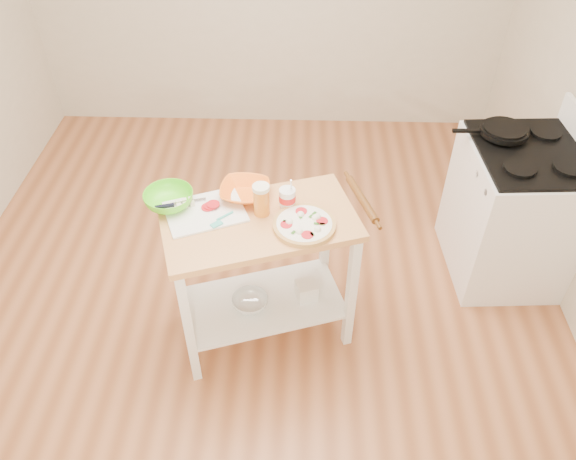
% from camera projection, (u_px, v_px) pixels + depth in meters
% --- Properties ---
extents(room_shell, '(4.04, 4.54, 2.74)m').
position_uv_depth(room_shell, '(241.00, 118.00, 2.78)').
color(room_shell, '#AC673F').
rests_on(room_shell, ground).
extents(prep_island, '(1.12, 0.83, 0.90)m').
position_uv_depth(prep_island, '(261.00, 256.00, 3.07)').
color(prep_island, tan).
rests_on(prep_island, ground).
extents(gas_stove, '(0.71, 0.81, 1.11)m').
position_uv_depth(gas_stove, '(512.00, 212.00, 3.61)').
color(gas_stove, white).
rests_on(gas_stove, ground).
extents(skillet, '(0.46, 0.29, 0.03)m').
position_uv_depth(skillet, '(503.00, 131.00, 3.39)').
color(skillet, black).
rests_on(skillet, gas_stove).
extents(pizza, '(0.32, 0.32, 0.05)m').
position_uv_depth(pizza, '(304.00, 224.00, 2.84)').
color(pizza, tan).
rests_on(pizza, prep_island).
extents(cutting_board, '(0.48, 0.43, 0.04)m').
position_uv_depth(cutting_board, '(204.00, 211.00, 2.94)').
color(cutting_board, white).
rests_on(cutting_board, prep_island).
extents(spatula, '(0.11, 0.14, 0.01)m').
position_uv_depth(spatula, '(221.00, 220.00, 2.87)').
color(spatula, '#41C0B0').
rests_on(spatula, cutting_board).
extents(knife, '(0.26, 0.11, 0.01)m').
position_uv_depth(knife, '(174.00, 205.00, 2.96)').
color(knife, silver).
rests_on(knife, cutting_board).
extents(orange_bowl, '(0.29, 0.29, 0.07)m').
position_uv_depth(orange_bowl, '(245.00, 191.00, 3.02)').
color(orange_bowl, orange).
rests_on(orange_bowl, prep_island).
extents(green_bowl, '(0.27, 0.27, 0.08)m').
position_uv_depth(green_bowl, '(169.00, 199.00, 2.96)').
color(green_bowl, '#58E41D').
rests_on(green_bowl, prep_island).
extents(beer_pint, '(0.09, 0.09, 0.18)m').
position_uv_depth(beer_pint, '(261.00, 200.00, 2.88)').
color(beer_pint, orange).
rests_on(beer_pint, prep_island).
extents(yogurt_tub, '(0.09, 0.09, 0.19)m').
position_uv_depth(yogurt_tub, '(287.00, 198.00, 2.95)').
color(yogurt_tub, white).
rests_on(yogurt_tub, prep_island).
extents(rolling_pin, '(0.16, 0.37, 0.04)m').
position_uv_depth(rolling_pin, '(362.00, 199.00, 2.99)').
color(rolling_pin, brown).
rests_on(rolling_pin, prep_island).
extents(shelf_glass_bowl, '(0.29, 0.29, 0.07)m').
position_uv_depth(shelf_glass_bowl, '(250.00, 302.00, 3.28)').
color(shelf_glass_bowl, silver).
rests_on(shelf_glass_bowl, prep_island).
extents(shelf_bin, '(0.14, 0.14, 0.11)m').
position_uv_depth(shelf_bin, '(306.00, 290.00, 3.31)').
color(shelf_bin, white).
rests_on(shelf_bin, prep_island).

